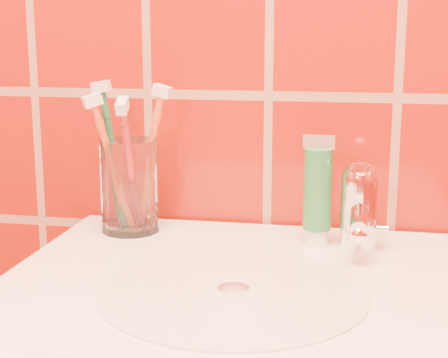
# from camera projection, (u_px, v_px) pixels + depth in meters

# --- Properties ---
(glass_tumbler) EXTENTS (0.10, 0.10, 0.13)m
(glass_tumbler) POSITION_uv_depth(u_px,v_px,m) (130.00, 186.00, 0.98)
(glass_tumbler) COLOR white
(glass_tumbler) RESTS_ON pedestal_sink
(toothpaste_tube) EXTENTS (0.04, 0.04, 0.15)m
(toothpaste_tube) POSITION_uv_depth(u_px,v_px,m) (318.00, 194.00, 0.92)
(toothpaste_tube) COLOR white
(toothpaste_tube) RESTS_ON pedestal_sink
(faucet) EXTENTS (0.05, 0.11, 0.12)m
(faucet) POSITION_uv_depth(u_px,v_px,m) (359.00, 203.00, 0.90)
(faucet) COLOR white
(faucet) RESTS_ON pedestal_sink
(toothbrush_0) EXTENTS (0.13, 0.12, 0.21)m
(toothbrush_0) POSITION_uv_depth(u_px,v_px,m) (114.00, 167.00, 0.95)
(toothbrush_0) COLOR #CD5324
(toothbrush_0) RESTS_ON glass_tumbler
(toothbrush_1) EXTENTS (0.10, 0.09, 0.22)m
(toothbrush_1) POSITION_uv_depth(u_px,v_px,m) (148.00, 160.00, 0.98)
(toothbrush_1) COLOR orange
(toothbrush_1) RESTS_ON glass_tumbler
(toothbrush_2) EXTENTS (0.07, 0.06, 0.22)m
(toothbrush_2) POSITION_uv_depth(u_px,v_px,m) (115.00, 159.00, 0.97)
(toothbrush_2) COLOR #1C6B3F
(toothbrush_2) RESTS_ON glass_tumbler
(toothbrush_3) EXTENTS (0.05, 0.18, 0.23)m
(toothbrush_3) POSITION_uv_depth(u_px,v_px,m) (131.00, 170.00, 0.94)
(toothbrush_3) COLOR #A52326
(toothbrush_3) RESTS_ON glass_tumbler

